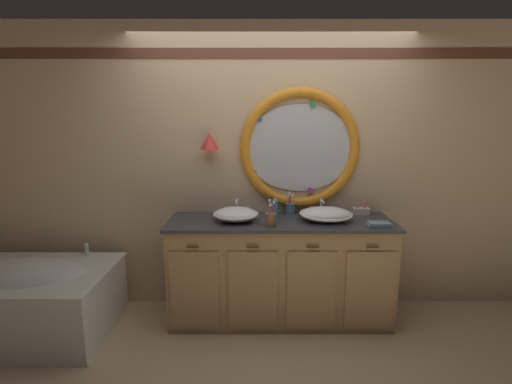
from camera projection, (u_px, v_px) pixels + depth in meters
ground_plane at (271, 332)px, 3.13m from camera, size 14.00×14.00×0.00m
back_wall_assembly at (271, 167)px, 3.45m from camera, size 6.40×0.26×2.60m
vanity_counter at (279, 269)px, 3.29m from camera, size 1.93×0.62×0.90m
bathtub at (19, 297)px, 3.05m from camera, size 1.46×0.92×0.65m
sink_basin_left at (234, 214)px, 3.17m from camera, size 0.39×0.39×0.12m
sink_basin_right at (325, 214)px, 3.17m from camera, size 0.45×0.45×0.12m
faucet_set_left at (236, 208)px, 3.40m from camera, size 0.23×0.15×0.15m
faucet_set_right at (320, 208)px, 3.40m from camera, size 0.22×0.14×0.15m
toothbrush_holder_left at (269, 218)px, 3.03m from camera, size 0.09×0.09×0.22m
toothbrush_holder_right at (289, 208)px, 3.40m from camera, size 0.09×0.09×0.21m
soap_dispenser at (273, 209)px, 3.27m from camera, size 0.05×0.06×0.18m
folded_hand_towel at (378, 224)px, 3.03m from camera, size 0.19×0.11×0.03m
toiletry_basket at (359, 210)px, 3.41m from camera, size 0.14×0.09×0.12m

